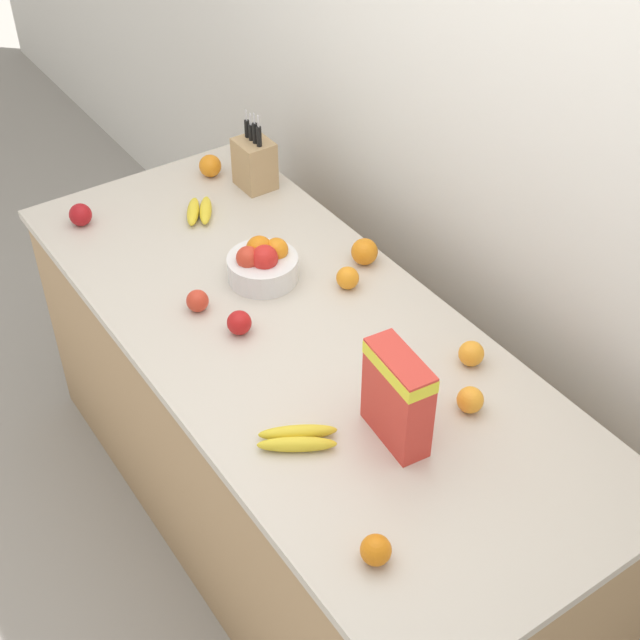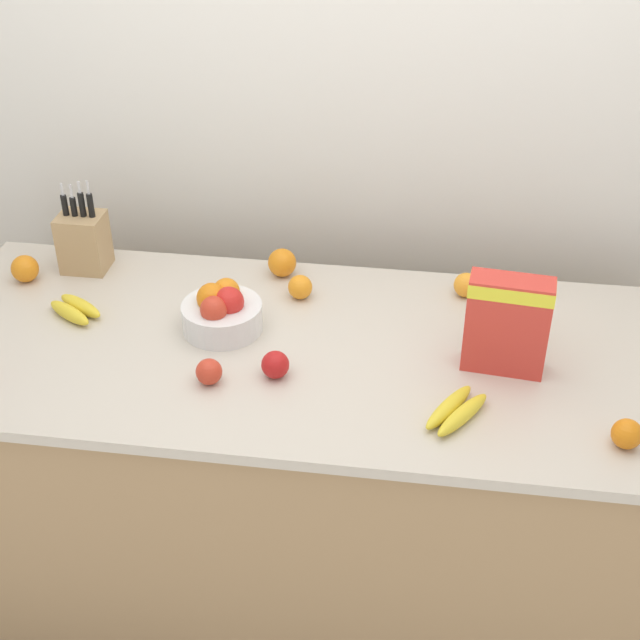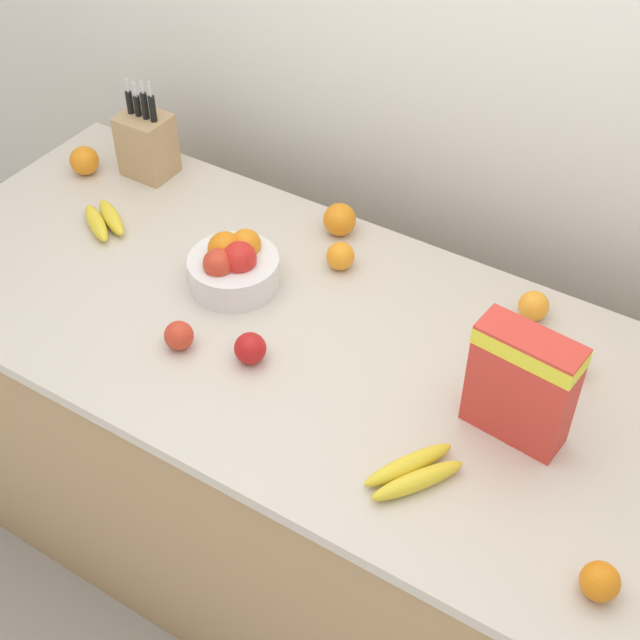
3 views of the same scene
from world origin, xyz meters
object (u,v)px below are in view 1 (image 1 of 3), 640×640
Objects in this scene: banana_bunch_right at (297,438)px; orange_mid_left at (210,166)px; cereal_box at (398,394)px; orange_near_bowl at (376,550)px; apple_by_knife_block at (239,323)px; fruit_bowl at (263,263)px; banana_bunch_left at (199,211)px; orange_back_center at (470,400)px; orange_front_center at (364,252)px; orange_front_right at (348,278)px; knife_block at (255,163)px; apple_middle at (197,301)px; apple_front at (80,215)px; orange_front_left at (471,353)px.

orange_mid_left is (-1.26, 0.45, 0.02)m from banana_bunch_right.
cereal_box reaches higher than banana_bunch_right.
banana_bunch_right is 0.38m from orange_near_bowl.
banana_bunch_right is 0.46m from apple_by_knife_block.
banana_bunch_right is at bearing -111.61° from cereal_box.
fruit_bowl is at bearing -179.51° from cereal_box.
fruit_bowl is 1.23× the size of banana_bunch_left.
orange_mid_left reaches higher than banana_bunch_right.
fruit_bowl is at bearing 161.72° from orange_near_bowl.
orange_mid_left reaches higher than orange_back_center.
orange_mid_left is 0.95× the size of orange_front_center.
cereal_box is 1.17m from banana_bunch_left.
knife_block is at bearing 173.42° from orange_front_right.
banana_bunch_left is (0.06, -0.26, -0.07)m from knife_block.
orange_back_center is at bearing 10.36° from fruit_bowl.
banana_bunch_left is 1.47m from orange_near_bowl.
fruit_bowl reaches higher than orange_front_right.
apple_front reaches higher than apple_middle.
knife_block reaches higher than orange_mid_left.
orange_back_center is 1.41m from orange_mid_left.
orange_front_left is (0.02, 0.55, 0.02)m from banana_bunch_right.
apple_by_knife_block is 1.01× the size of orange_back_center.
apple_front reaches higher than orange_front_left.
orange_front_right is at bearing 45.61° from fruit_bowl.
orange_front_left is at bearing 88.01° from banana_bunch_right.
cereal_box reaches higher than orange_mid_left.
apple_front is at bearing -162.61° from cereal_box.
orange_back_center reaches higher than banana_bunch_left.
apple_front is 1.07× the size of orange_front_left.
cereal_box is 1.20× the size of fruit_bowl.
orange_front_center is (0.70, 0.64, 0.00)m from apple_front.
orange_near_bowl is 1.10m from orange_front_center.
orange_back_center is at bearing 26.70° from apple_middle.
banana_bunch_left is at bearing -76.64° from knife_block.
apple_by_knife_block is 0.84× the size of orange_front_center.
orange_back_center is 0.69m from orange_front_center.
banana_bunch_right is at bearing -15.63° from banana_bunch_left.
cereal_box reaches higher than fruit_bowl.
orange_front_left reaches higher than apple_middle.
fruit_bowl is (0.48, -0.26, -0.03)m from knife_block.
banana_bunch_left is 2.53× the size of orange_front_right.
apple_by_knife_block is 1.01× the size of orange_near_bowl.
knife_block is at bearing 158.17° from orange_near_bowl.
orange_near_bowl is (0.83, -0.14, -0.00)m from apple_by_knife_block.
banana_bunch_right is at bearing -4.65° from apple_middle.
orange_mid_left reaches higher than apple_front.
orange_front_left is at bearing 25.99° from apple_front.
banana_bunch_right is 1.22m from apple_front.
cereal_box reaches higher than orange_front_right.
banana_bunch_right is 2.82× the size of apple_front.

